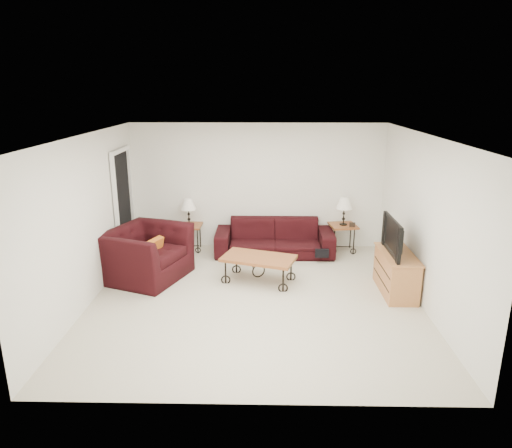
{
  "coord_description": "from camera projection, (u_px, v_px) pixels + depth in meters",
  "views": [
    {
      "loc": [
        0.15,
        -6.53,
        3.15
      ],
      "look_at": [
        0.0,
        0.7,
        1.0
      ],
      "focal_mm": 32.32,
      "sensor_mm": 36.0,
      "label": 1
    }
  ],
  "objects": [
    {
      "name": "backpack",
      "position": [
        321.0,
        249.0,
        8.64
      ],
      "size": [
        0.43,
        0.35,
        0.5
      ],
      "primitive_type": "ellipsoid",
      "rotation": [
        0.0,
        0.0,
        0.17
      ],
      "color": "black",
      "rests_on": "ground"
    },
    {
      "name": "lamp_right",
      "position": [
        344.0,
        211.0,
        9.0
      ],
      "size": [
        0.36,
        0.36,
        0.55
      ],
      "primitive_type": null,
      "rotation": [
        0.0,
        0.0,
        0.15
      ],
      "color": "black",
      "rests_on": "side_table_right"
    },
    {
      "name": "photo_frame_left",
      "position": [
        180.0,
        225.0,
        8.99
      ],
      "size": [
        0.11,
        0.03,
        0.09
      ],
      "primitive_type": "cube",
      "rotation": [
        0.0,
        0.0,
        0.15
      ],
      "color": "black",
      "rests_on": "side_table_left"
    },
    {
      "name": "ground",
      "position": [
        255.0,
        298.0,
        7.16
      ],
      "size": [
        5.0,
        5.0,
        0.0
      ],
      "primitive_type": "plane",
      "color": "beige",
      "rests_on": "ground"
    },
    {
      "name": "side_table_right",
      "position": [
        342.0,
        238.0,
        9.16
      ],
      "size": [
        0.57,
        0.57,
        0.55
      ],
      "primitive_type": "cube",
      "rotation": [
        0.0,
        0.0,
        0.15
      ],
      "color": "#9C4C27",
      "rests_on": "ground"
    },
    {
      "name": "tv_stand",
      "position": [
        396.0,
        273.0,
        7.29
      ],
      "size": [
        0.45,
        1.09,
        0.65
      ],
      "primitive_type": "cube",
      "color": "#BD7F46",
      "rests_on": "ground"
    },
    {
      "name": "wall_left",
      "position": [
        87.0,
        220.0,
        6.85
      ],
      "size": [
        0.02,
        5.0,
        2.5
      ],
      "primitive_type": "cube",
      "color": "white",
      "rests_on": "ground"
    },
    {
      "name": "armchair",
      "position": [
        146.0,
        254.0,
        7.83
      ],
      "size": [
        1.57,
        1.67,
        0.87
      ],
      "primitive_type": "imported",
      "rotation": [
        0.0,
        0.0,
        1.2
      ],
      "color": "black",
      "rests_on": "ground"
    },
    {
      "name": "sofa",
      "position": [
        274.0,
        238.0,
        8.99
      ],
      "size": [
        2.29,
        0.9,
        0.67
      ],
      "primitive_type": "imported",
      "color": "black",
      "rests_on": "ground"
    },
    {
      "name": "coffee_table",
      "position": [
        259.0,
        269.0,
        7.72
      ],
      "size": [
        1.33,
        0.98,
        0.44
      ],
      "primitive_type": "cube",
      "rotation": [
        0.0,
        0.0,
        -0.32
      ],
      "color": "#9C4C27",
      "rests_on": "ground"
    },
    {
      "name": "television",
      "position": [
        398.0,
        236.0,
        7.12
      ],
      "size": [
        0.13,
        0.98,
        0.56
      ],
      "primitive_type": "imported",
      "rotation": [
        0.0,
        0.0,
        -1.57
      ],
      "color": "black",
      "rests_on": "tv_stand"
    },
    {
      "name": "wall_right",
      "position": [
        425.0,
        222.0,
        6.76
      ],
      "size": [
        0.02,
        5.0,
        2.5
      ],
      "primitive_type": "cube",
      "color": "white",
      "rests_on": "ground"
    },
    {
      "name": "side_table_left",
      "position": [
        190.0,
        237.0,
        9.22
      ],
      "size": [
        0.5,
        0.5,
        0.53
      ],
      "primitive_type": "cube",
      "rotation": [
        0.0,
        0.0,
        -0.02
      ],
      "color": "#9C4C27",
      "rests_on": "ground"
    },
    {
      "name": "photo_frame_right",
      "position": [
        352.0,
        225.0,
        8.92
      ],
      "size": [
        0.11,
        0.02,
        0.09
      ],
      "primitive_type": "cube",
      "rotation": [
        0.0,
        0.0,
        -0.06
      ],
      "color": "black",
      "rests_on": "side_table_right"
    },
    {
      "name": "lamp_left",
      "position": [
        189.0,
        212.0,
        9.07
      ],
      "size": [
        0.31,
        0.31,
        0.53
      ],
      "primitive_type": null,
      "rotation": [
        0.0,
        0.0,
        -0.02
      ],
      "color": "black",
      "rests_on": "side_table_left"
    },
    {
      "name": "doorway",
      "position": [
        124.0,
        208.0,
        8.5
      ],
      "size": [
        0.08,
        0.94,
        2.04
      ],
      "primitive_type": "cube",
      "color": "black",
      "rests_on": "ground"
    },
    {
      "name": "throw_pillow",
      "position": [
        154.0,
        250.0,
        7.76
      ],
      "size": [
        0.24,
        0.4,
        0.39
      ],
      "primitive_type": "cube",
      "rotation": [
        0.0,
        0.0,
        1.2
      ],
      "color": "#C47619",
      "rests_on": "armchair"
    },
    {
      "name": "wall_front",
      "position": [
        249.0,
        294.0,
        4.41
      ],
      "size": [
        5.0,
        0.02,
        2.5
      ],
      "primitive_type": "cube",
      "color": "white",
      "rests_on": "ground"
    },
    {
      "name": "ceiling",
      "position": [
        255.0,
        136.0,
        6.45
      ],
      "size": [
        5.0,
        5.0,
        0.0
      ],
      "primitive_type": "plane",
      "color": "white",
      "rests_on": "wall_back"
    },
    {
      "name": "wall_back",
      "position": [
        258.0,
        186.0,
        9.2
      ],
      "size": [
        5.0,
        0.02,
        2.5
      ],
      "primitive_type": "cube",
      "color": "white",
      "rests_on": "ground"
    }
  ]
}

